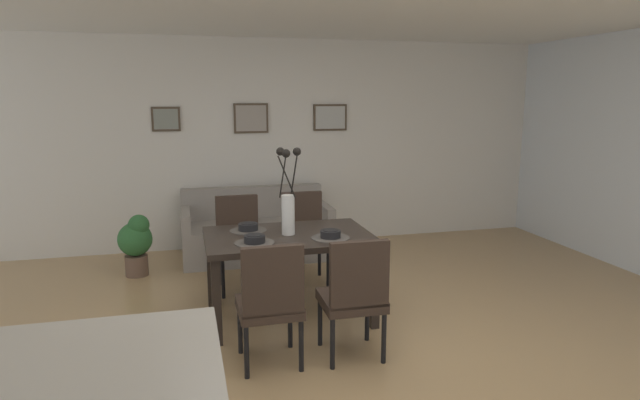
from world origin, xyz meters
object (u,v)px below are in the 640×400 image
Objects in this scene: sofa at (256,233)px; framed_picture_center at (251,118)px; bowl_far_left at (331,233)px; framed_picture_left at (166,119)px; dining_chair_near_right at (239,238)px; bowl_near_right at (248,226)px; bowl_near_left at (254,238)px; dining_table at (288,244)px; dining_chair_far_right at (304,233)px; potted_plant at (136,242)px; dining_chair_far_left at (354,292)px; centerpiece_vase at (288,202)px; dining_chair_near_left at (271,299)px; framed_picture_right at (330,117)px.

sofa is 1.43m from framed_picture_center.
framed_picture_left reaches higher than bowl_far_left.
bowl_near_right is at bearing -87.87° from dining_chair_near_right.
framed_picture_center reaches higher than bowl_near_right.
dining_chair_near_right reaches higher than bowl_near_left.
bowl_near_right is (-0.32, 0.21, 0.13)m from dining_table.
framed_picture_left reaches higher than dining_chair_far_right.
framed_picture_center is (0.34, 1.52, 1.12)m from dining_chair_near_right.
framed_picture_center is (-0.32, 2.58, 0.85)m from bowl_far_left.
potted_plant is at bearing 121.91° from bowl_near_left.
sofa is 4.05× the size of framed_picture_center.
dining_chair_near_right is at bearing 121.69° from bowl_far_left.
sofa is at bearing 97.03° from dining_chair_far_left.
centerpiece_vase is at bearing -47.25° from potted_plant.
dining_chair_near_left and dining_chair_far_right have the same top height.
bowl_near_right is (-0.02, 1.06, 0.27)m from dining_chair_near_left.
framed_picture_center is at bearing 90.02° from centerpiece_vase.
dining_chair_near_left is at bearing -95.45° from sofa.
dining_chair_near_right is at bearing 111.82° from centerpiece_vase.
centerpiece_vase is 1.10× the size of potted_plant.
bowl_near_left is 0.42m from bowl_near_right.
dining_chair_near_right is at bearing -31.58° from potted_plant.
dining_table reaches higher than potted_plant.
dining_chair_near_right is 2.09× the size of framed_picture_right.
bowl_near_left is 0.51× the size of framed_picture_left.
dining_chair_near_left is 5.41× the size of bowl_far_left.
centerpiece_vase is (0.00, 0.00, 0.37)m from dining_table.
bowl_far_left is at bearing -62.71° from framed_picture_left.
framed_picture_center reaches higher than dining_chair_far_left.
centerpiece_vase is (-0.31, 0.88, 0.51)m from dining_chair_far_left.
framed_picture_right is at bearing 66.80° from dining_table.
dining_chair_near_right is 2.77× the size of framed_picture_left.
framed_picture_center is at bearing 33.03° from potted_plant.
bowl_near_left reaches higher than sofa.
framed_picture_center is 0.97× the size of framed_picture_right.
bowl_near_right reaches higher than sofa.
framed_picture_right reaches higher than framed_picture_left.
bowl_near_right is (-0.65, -0.68, 0.27)m from dining_chair_far_right.
dining_chair_near_right is 1.27m from bowl_far_left.
bowl_near_right is 2.68m from framed_picture_right.
framed_picture_left is at bearing 105.21° from bowl_near_left.
dining_chair_near_left is at bearing -88.01° from bowl_near_left.
dining_chair_near_left reaches higher than dining_table.
sofa is at bearing 84.55° from dining_chair_near_left.
dining_table is 8.24× the size of bowl_near_left.
dining_chair_far_left is 2.09× the size of framed_picture_right.
dining_chair_near_right is 0.70m from bowl_near_right.
dining_chair_near_left is 1.09m from bowl_near_right.
centerpiece_vase reaches higher than sofa.
sofa is at bearing -155.30° from framed_picture_right.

